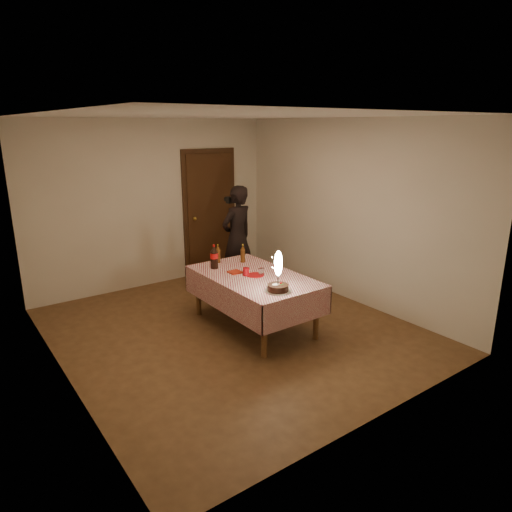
% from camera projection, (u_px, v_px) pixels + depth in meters
% --- Properties ---
extents(ground, '(4.00, 4.50, 0.01)m').
position_uv_depth(ground, '(233.00, 330.00, 5.77)').
color(ground, brown).
rests_on(ground, ground).
extents(room_shell, '(4.04, 4.54, 2.62)m').
position_uv_depth(room_shell, '(230.00, 199.00, 5.39)').
color(room_shell, beige).
rests_on(room_shell, ground).
extents(dining_table, '(1.02, 1.72, 0.69)m').
position_uv_depth(dining_table, '(254.00, 282.00, 5.73)').
color(dining_table, brown).
rests_on(dining_table, ground).
extents(birthday_cake, '(0.30, 0.30, 0.47)m').
position_uv_depth(birthday_cake, '(278.00, 280.00, 5.12)').
color(birthday_cake, white).
rests_on(birthday_cake, dining_table).
extents(red_plate, '(0.22, 0.22, 0.01)m').
position_uv_depth(red_plate, '(255.00, 275.00, 5.70)').
color(red_plate, '#A90B10').
rests_on(red_plate, dining_table).
extents(red_cup, '(0.08, 0.08, 0.10)m').
position_uv_depth(red_cup, '(246.00, 272.00, 5.68)').
color(red_cup, '#A70B13').
rests_on(red_cup, dining_table).
extents(clear_cup, '(0.07, 0.07, 0.09)m').
position_uv_depth(clear_cup, '(261.00, 272.00, 5.70)').
color(clear_cup, silver).
rests_on(clear_cup, dining_table).
extents(napkin_stack, '(0.15, 0.15, 0.02)m').
position_uv_depth(napkin_stack, '(235.00, 272.00, 5.79)').
color(napkin_stack, '#AA2713').
rests_on(napkin_stack, dining_table).
extents(cola_bottle, '(0.10, 0.10, 0.32)m').
position_uv_depth(cola_bottle, '(214.00, 257.00, 5.94)').
color(cola_bottle, black).
rests_on(cola_bottle, dining_table).
extents(amber_bottle_left, '(0.06, 0.06, 0.25)m').
position_uv_depth(amber_bottle_left, '(218.00, 254.00, 6.20)').
color(amber_bottle_left, '#502A0D').
rests_on(amber_bottle_left, dining_table).
extents(amber_bottle_right, '(0.06, 0.06, 0.25)m').
position_uv_depth(amber_bottle_right, '(243.00, 254.00, 6.22)').
color(amber_bottle_right, '#502A0D').
rests_on(amber_bottle_right, dining_table).
extents(photographer, '(0.65, 0.50, 1.62)m').
position_uv_depth(photographer, '(237.00, 237.00, 7.13)').
color(photographer, black).
rests_on(photographer, ground).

